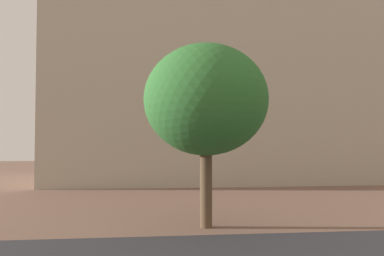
% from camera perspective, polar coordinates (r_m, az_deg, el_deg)
% --- Properties ---
extents(ground_plane, '(120.00, 120.00, 0.00)m').
position_cam_1_polar(ground_plane, '(10.47, 1.16, -17.02)').
color(ground_plane, brown).
extents(landmark_building, '(23.20, 13.32, 32.99)m').
position_cam_1_polar(landmark_building, '(32.89, 1.94, 11.99)').
color(landmark_building, '#B2A893').
rests_on(landmark_building, ground_plane).
extents(tree_curb_far, '(4.04, 4.04, 5.93)m').
position_cam_1_polar(tree_curb_far, '(13.31, 1.95, 3.89)').
color(tree_curb_far, brown).
rests_on(tree_curb_far, ground_plane).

